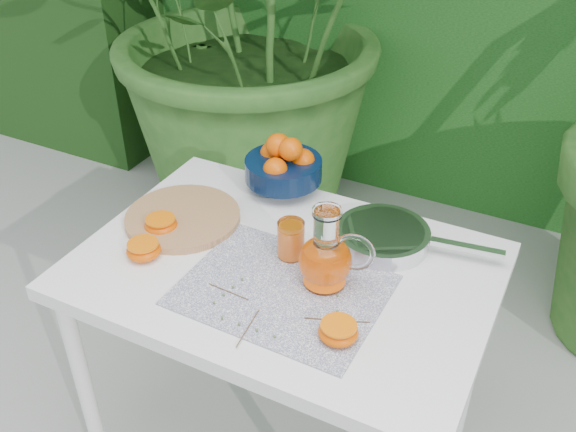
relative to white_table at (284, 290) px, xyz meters
The scene contains 10 objects.
potted_plant_left 1.50m from the white_table, 120.14° to the left, with size 1.93×1.93×1.93m, color #27581E.
white_table is the anchor object (origin of this frame).
placemat 0.13m from the white_table, 65.02° to the right, with size 0.46×0.36×0.00m, color #0C1344.
cutting_board 0.34m from the white_table, behind, with size 0.31×0.31×0.02m, color #A7744B.
fruit_bowl 0.39m from the white_table, 117.38° to the left, with size 0.23×0.23×0.17m.
juice_pitcher 0.20m from the white_table, 10.51° to the right, with size 0.19×0.15×0.20m.
juice_tumbler 0.14m from the white_table, 88.23° to the left, with size 0.08×0.08×0.10m.
saute_pan 0.29m from the white_table, 45.39° to the left, with size 0.43×0.27×0.04m.
orange_halves 0.21m from the white_table, 144.27° to the right, with size 0.65×0.24×0.04m.
thyme_sprigs 0.20m from the white_table, 70.60° to the right, with size 0.38×0.25×0.01m.
Camera 1 is at (0.50, -1.10, 1.73)m, focal length 40.00 mm.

